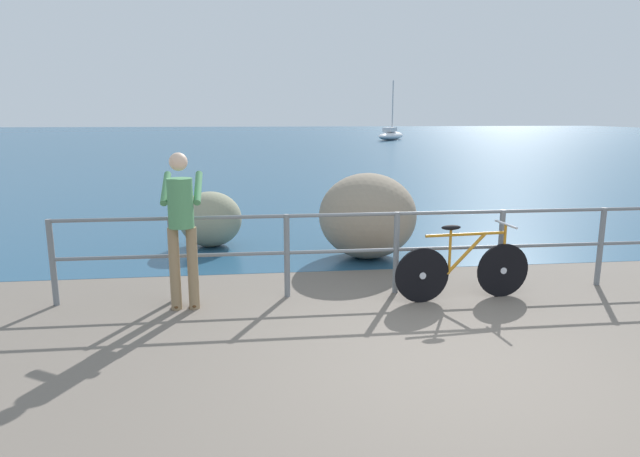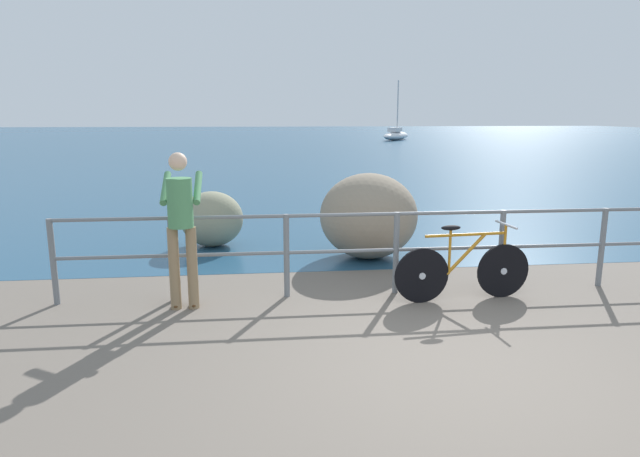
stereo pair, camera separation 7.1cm
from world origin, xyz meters
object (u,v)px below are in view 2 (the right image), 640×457
person_at_railing (181,223)px  breakwater_boulder_left (212,219)px  sailboat (396,135)px  bicycle (464,268)px  breakwater_boulder_main (369,216)px

person_at_railing → breakwater_boulder_left: 3.09m
person_at_railing → sailboat: sailboat is taller
bicycle → person_at_railing: bearing=173.7°
person_at_railing → breakwater_boulder_main: (2.53, 2.02, -0.34)m
person_at_railing → breakwater_boulder_left: person_at_railing is taller
breakwater_boulder_left → sailboat: sailboat is taller
breakwater_boulder_main → sailboat: bearing=75.6°
sailboat → person_at_railing: bearing=-161.2°
breakwater_boulder_main → breakwater_boulder_left: (-2.46, 1.03, -0.19)m
person_at_railing → sailboat: bearing=-18.4°
bicycle → person_at_railing: (-3.27, 0.07, 0.60)m
person_at_railing → breakwater_boulder_main: size_ratio=1.19×
bicycle → breakwater_boulder_left: (-3.21, 3.12, 0.07)m
breakwater_boulder_main → breakwater_boulder_left: breakwater_boulder_main is taller
bicycle → breakwater_boulder_main: (-0.74, 2.09, 0.27)m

